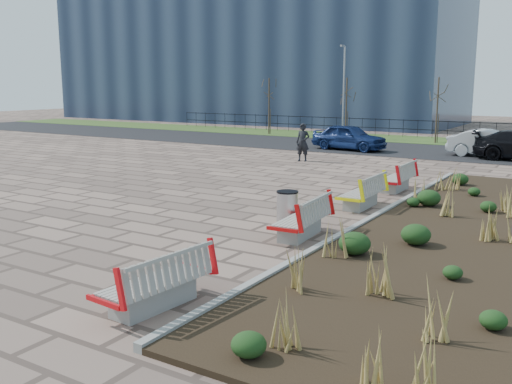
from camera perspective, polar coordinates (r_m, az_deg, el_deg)
The scene contains 19 objects.
ground at distance 13.61m, azimuth -12.17°, elevation -5.12°, with size 120.00×120.00×0.00m, color #816759.
planting_bed at distance 15.09m, azimuth 19.76°, elevation -3.75°, with size 4.50×18.00×0.10m, color black.
planting_curb at distance 15.70m, azimuth 11.44°, elevation -2.67°, with size 0.16×18.00×0.15m, color gray.
grass_verge_far at distance 38.63m, azimuth 18.04°, elevation 4.87°, with size 80.00×5.00×0.04m, color #33511E.
road at distance 32.87m, azimuth 15.49°, elevation 4.03°, with size 80.00×7.00×0.02m, color black.
bench_a at distance 9.67m, azimuth -10.23°, elevation -8.57°, with size 0.90×2.10×1.00m, color red, non-canonical shape.
bench_b at distance 13.83m, azimuth 4.43°, elevation -2.51°, with size 0.90×2.10×1.00m, color red, non-canonical shape.
bench_c at distance 17.34m, azimuth 10.44°, elevation 0.08°, with size 0.90×2.10×1.00m, color #FFF60D, non-canonical shape.
bench_d at distance 20.33m, azimuth 13.78°, elevation 1.52°, with size 0.90×2.10×1.00m, color red, non-canonical shape.
litter_bin at distance 14.78m, azimuth 3.14°, elevation -1.76°, with size 0.55×0.55×0.93m, color #B2B2B7.
pedestrian at distance 27.39m, azimuth 4.70°, elevation 4.97°, with size 0.66×0.43×1.80m, color black.
car_blue at distance 32.25m, azimuth 9.30°, elevation 5.44°, with size 1.68×4.17×1.42m, color navy.
car_silver at distance 31.10m, azimuth 22.41°, elevation 4.52°, with size 1.44×4.13×1.36m, color #A9ADB1.
tree_a at distance 41.67m, azimuth 1.31°, elevation 8.57°, with size 1.40×1.40×4.00m, color #4C3D2D, non-canonical shape.
tree_b at distance 38.96m, azimuth 9.00°, elevation 8.29°, with size 1.40×1.40×4.00m, color #4C3D2D, non-canonical shape.
tree_c at distance 37.04m, azimuth 17.66°, elevation 7.79°, with size 1.40×1.40×4.00m, color #4C3D2D, non-canonical shape.
lamp_west at distance 38.47m, azimuth 8.75°, elevation 9.76°, with size 0.24×0.60×6.00m, color gray, non-canonical shape.
railing_fence at distance 40.03m, azimuth 18.62°, elevation 5.91°, with size 44.00×0.10×1.20m, color black, non-canonical shape.
building_glass at distance 58.50m, azimuth -0.43°, elevation 14.58°, with size 40.00×14.00×15.00m, color #192338.
Camera 1 is at (9.18, -9.35, 3.68)m, focal length 40.00 mm.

